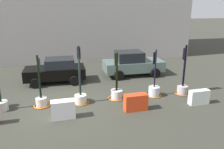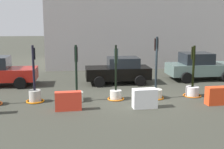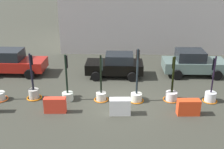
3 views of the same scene
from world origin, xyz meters
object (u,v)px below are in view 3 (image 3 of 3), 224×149
Objects in this scene: construction_barrier_2 at (120,107)px; traffic_light_1 at (34,91)px; traffic_light_5 at (172,93)px; construction_barrier_3 at (188,107)px; car_grey_saloon at (193,63)px; traffic_light_3 at (101,93)px; car_red_compact at (13,62)px; traffic_light_4 at (137,93)px; traffic_light_6 at (211,94)px; construction_barrier_1 at (55,105)px; car_black_sedan at (116,65)px; traffic_light_2 at (67,91)px.

traffic_light_1 is at bearing 161.39° from construction_barrier_2.
traffic_light_5 is at bearing 0.13° from traffic_light_1.
construction_barrier_3 is 0.27× the size of car_grey_saloon.
traffic_light_1 is 7.95m from traffic_light_5.
traffic_light_3 is at bearing 161.90° from construction_barrier_3.
car_red_compact is at bearing 153.60° from construction_barrier_3.
traffic_light_6 is at bearing 1.22° from traffic_light_4.
traffic_light_4 is (5.94, -0.17, 0.05)m from traffic_light_1.
construction_barrier_1 is (-6.35, -1.61, -0.02)m from traffic_light_5.
traffic_light_6 is 2.33× the size of construction_barrier_1.
car_grey_saloon is (8.52, 5.66, 0.45)m from construction_barrier_1.
construction_barrier_2 is at bearing -150.07° from traffic_light_5.
traffic_light_6 is 8.67m from construction_barrier_1.
car_grey_saloon is at bearing 21.93° from traffic_light_1.
car_black_sedan is at bearing 37.76° from traffic_light_1.
traffic_light_4 is 1.14× the size of traffic_light_6.
traffic_light_4 is at bearing -178.78° from traffic_light_6.
traffic_light_3 is 0.87× the size of traffic_light_4.
traffic_light_6 is 4.18m from car_grey_saloon.
traffic_light_3 is 0.63× the size of car_grey_saloon.
traffic_light_5 is 2.38× the size of construction_barrier_2.
construction_barrier_3 is (6.93, -0.03, 0.00)m from construction_barrier_1.
car_red_compact is (-4.61, 4.07, 0.30)m from traffic_light_2.
car_black_sedan is (-5.45, 3.71, 0.38)m from traffic_light_6.
traffic_light_1 is 5.27m from construction_barrier_2.
traffic_light_3 is 2.75m from construction_barrier_1.
traffic_light_4 is 1.78m from construction_barrier_2.
traffic_light_3 is 2.01m from traffic_light_4.
construction_barrier_2 reaches higher than construction_barrier_1.
traffic_light_3 is 6.21m from traffic_light_6.
traffic_light_4 is at bearing -0.24° from traffic_light_2.
traffic_light_1 is at bearing 169.26° from construction_barrier_3.
car_black_sedan reaches higher than construction_barrier_1.
traffic_light_3 is 7.49m from car_grey_saloon.
traffic_light_3 is 3.83m from car_black_sedan.
traffic_light_1 is 1.04× the size of traffic_light_5.
car_black_sedan is (2.68, 3.78, 0.24)m from traffic_light_2.
traffic_light_5 is (2.02, 0.19, -0.09)m from traffic_light_4.
car_red_compact is (-6.53, 4.02, 0.41)m from traffic_light_3.
traffic_light_2 reaches higher than car_grey_saloon.
traffic_light_6 is at bearing 43.74° from construction_barrier_3.
traffic_light_4 is 9.48m from car_red_compact.
traffic_light_4 is 4.01m from car_black_sedan.
traffic_light_5 is 0.97× the size of traffic_light_6.
traffic_light_4 is 2.80× the size of construction_barrier_2.
traffic_light_2 is at bearing 74.47° from construction_barrier_1.
traffic_light_1 reaches higher than construction_barrier_2.
construction_barrier_1 is 6.93m from construction_barrier_3.
traffic_light_1 reaches higher than traffic_light_5.
construction_barrier_2 is (-0.94, -1.51, -0.09)m from traffic_light_4.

